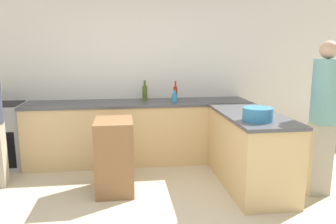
{
  "coord_description": "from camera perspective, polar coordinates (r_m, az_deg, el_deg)",
  "views": [
    {
      "loc": [
        -0.21,
        -2.8,
        1.71
      ],
      "look_at": [
        0.29,
        0.97,
        0.97
      ],
      "focal_mm": 35.0,
      "sensor_mm": 36.0,
      "label": 1
    }
  ],
  "objects": [
    {
      "name": "wall_back",
      "position": [
        5.24,
        -5.33,
        7.0
      ],
      "size": [
        8.0,
        0.06,
        2.7
      ],
      "color": "white",
      "rests_on": "ground_plane"
    },
    {
      "name": "counter_back",
      "position": [
        5.03,
        -4.98,
        -3.41
      ],
      "size": [
        3.35,
        0.69,
        0.93
      ],
      "color": "#D6B27A",
      "rests_on": "ground_plane"
    },
    {
      "name": "counter_peninsula",
      "position": [
        4.26,
        14.01,
        -6.37
      ],
      "size": [
        0.69,
        1.56,
        0.93
      ],
      "color": "#D6B27A",
      "rests_on": "ground_plane"
    },
    {
      "name": "island_table",
      "position": [
        4.02,
        -9.28,
        -7.57
      ],
      "size": [
        0.45,
        0.58,
        0.89
      ],
      "color": "brown",
      "rests_on": "ground_plane"
    },
    {
      "name": "mixing_bowl",
      "position": [
        3.73,
        15.34,
        -0.38
      ],
      "size": [
        0.33,
        0.33,
        0.15
      ],
      "color": "teal",
      "rests_on": "counter_peninsula"
    },
    {
      "name": "dish_soap_bottle",
      "position": [
        4.82,
        1.15,
        2.51
      ],
      "size": [
        0.08,
        0.08,
        0.19
      ],
      "color": "#338CBF",
      "rests_on": "counter_back"
    },
    {
      "name": "hot_sauce_bottle",
      "position": [
        4.96,
        1.3,
        3.3
      ],
      "size": [
        0.06,
        0.06,
        0.31
      ],
      "color": "red",
      "rests_on": "counter_back"
    },
    {
      "name": "olive_oil_bottle",
      "position": [
        5.04,
        -4.06,
        3.4
      ],
      "size": [
        0.08,
        0.08,
        0.31
      ],
      "color": "#475B1E",
      "rests_on": "counter_back"
    },
    {
      "name": "person_at_peninsula",
      "position": [
        4.15,
        25.42,
        -0.07
      ],
      "size": [
        0.3,
        0.3,
        1.8
      ],
      "color": "#ADA38E",
      "rests_on": "ground_plane"
    }
  ]
}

